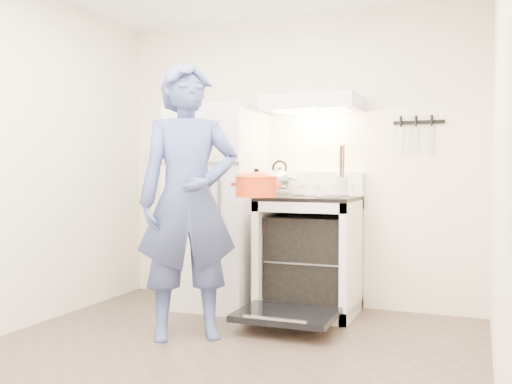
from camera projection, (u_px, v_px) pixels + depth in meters
floor at (202, 367)px, 3.36m from camera, size 3.60×3.60×0.00m
back_wall at (295, 161)px, 4.99m from camera, size 3.20×0.02×2.50m
refrigerator at (218, 207)px, 4.89m from camera, size 0.70×0.70×1.70m
stove_body at (309, 257)px, 4.63m from camera, size 0.76×0.65×0.92m
cooktop at (310, 199)px, 4.61m from camera, size 0.76×0.65×0.03m
backsplash at (319, 184)px, 4.88m from camera, size 0.76×0.07×0.20m
oven_door at (286, 315)px, 4.09m from camera, size 0.70×0.54×0.04m
oven_rack at (309, 259)px, 4.63m from camera, size 0.60×0.52×0.01m
range_hood at (312, 104)px, 4.66m from camera, size 0.76×0.50×0.12m
knife_strip at (419, 122)px, 4.58m from camera, size 0.40×0.02×0.03m
pizza_stone at (310, 256)px, 4.70m from camera, size 0.31×0.31×0.02m
tea_kettle at (280, 178)px, 4.83m from camera, size 0.24×0.20×0.30m
utensil_jar at (342, 186)px, 4.27m from camera, size 0.11×0.11×0.13m
person at (188, 201)px, 3.93m from camera, size 0.83×0.76×1.90m
dutch_oven at (256, 187)px, 4.07m from camera, size 0.37×0.30×0.24m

